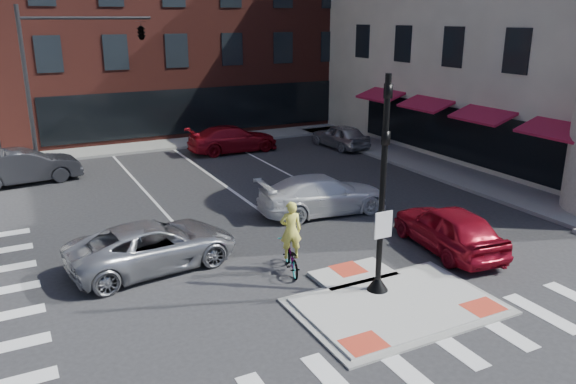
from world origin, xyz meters
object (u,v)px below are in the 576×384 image
white_pickup (323,194)px  bg_car_red (233,139)px  red_sedan (449,228)px  bg_car_dark (24,167)px  bg_car_silver (340,136)px  cyclist (291,248)px  silver_suv (154,245)px

white_pickup → bg_car_red: white_pickup is taller
bg_car_red → red_sedan: bearing=-175.9°
red_sedan → bg_car_dark: bg_car_dark is taller
bg_car_silver → cyclist: 17.30m
bg_car_silver → bg_car_dark: bearing=-5.9°
bg_car_dark → bg_car_red: 11.16m
white_pickup → bg_car_red: bearing=1.8°
red_sedan → bg_car_dark: size_ratio=0.93×
silver_suv → cyclist: 4.23m
white_pickup → cyclist: 5.54m
white_pickup → bg_car_silver: size_ratio=1.26×
white_pickup → bg_car_dark: (-10.25, 9.90, 0.05)m
silver_suv → bg_car_red: size_ratio=1.00×
white_pickup → bg_car_red: (0.79, 11.52, -0.00)m
bg_car_silver → bg_car_red: size_ratio=0.80×
silver_suv → bg_car_red: bg_car_red is taller
silver_suv → bg_car_silver: (14.09, 11.57, -0.02)m
silver_suv → bg_car_silver: 18.23m
bg_car_dark → cyclist: cyclist is taller
silver_suv → white_pickup: size_ratio=1.00×
white_pickup → red_sedan: bearing=-154.9°
silver_suv → red_sedan: (9.03, -3.12, 0.05)m
bg_car_silver → silver_suv: bearing=34.6°
white_pickup → bg_car_red: 11.55m
red_sedan → bg_car_silver: 15.54m
bg_car_red → silver_suv: bearing=150.0°
red_sedan → bg_car_red: size_ratio=0.88×
white_pickup → bg_car_dark: size_ratio=1.06×
red_sedan → white_pickup: (-1.79, 5.12, -0.02)m
bg_car_dark → bg_car_red: bg_car_dark is taller
cyclist → white_pickup: bearing=-115.0°
bg_car_red → cyclist: size_ratio=2.31×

